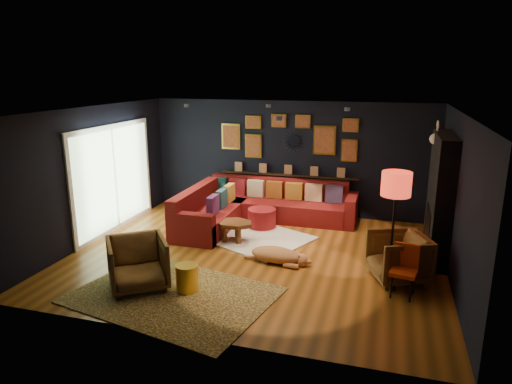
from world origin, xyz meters
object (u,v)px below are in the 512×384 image
(dog, at_px, (276,252))
(pouf, at_px, (262,218))
(armchair_right, at_px, (399,255))
(floor_lamp, at_px, (396,188))
(coffee_table, at_px, (234,225))
(orange_chair, at_px, (405,266))
(gold_stool, at_px, (187,278))
(sectional, at_px, (252,208))
(armchair_left, at_px, (138,261))

(dog, bearing_deg, pouf, 118.35)
(armchair_right, height_order, floor_lamp, floor_lamp)
(coffee_table, height_order, armchair_right, armchair_right)
(orange_chair, bearing_deg, gold_stool, -154.02)
(sectional, xyz_separation_m, armchair_right, (3.06, -2.11, 0.10))
(orange_chair, xyz_separation_m, floor_lamp, (-0.20, 0.74, 0.99))
(coffee_table, bearing_deg, gold_stool, -89.94)
(gold_stool, height_order, orange_chair, orange_chair)
(armchair_left, relative_size, floor_lamp, 0.51)
(floor_lamp, bearing_deg, sectional, 147.78)
(armchair_left, height_order, gold_stool, armchair_left)
(pouf, distance_m, armchair_left, 3.38)
(sectional, bearing_deg, dog, -62.62)
(armchair_left, height_order, floor_lamp, floor_lamp)
(coffee_table, xyz_separation_m, pouf, (0.30, 0.94, -0.11))
(pouf, bearing_deg, orange_chair, -39.01)
(floor_lamp, distance_m, dog, 2.27)
(coffee_table, distance_m, armchair_right, 3.17)
(floor_lamp, bearing_deg, pouf, 149.53)
(armchair_left, distance_m, orange_chair, 4.00)
(sectional, bearing_deg, armchair_left, -102.17)
(sectional, height_order, gold_stool, sectional)
(sectional, distance_m, armchair_left, 3.59)
(orange_chair, bearing_deg, armchair_left, -155.54)
(sectional, xyz_separation_m, gold_stool, (0.02, -3.41, -0.11))
(sectional, xyz_separation_m, pouf, (0.32, -0.31, -0.10))
(floor_lamp, height_order, dog, floor_lamp)
(pouf, bearing_deg, dog, -66.88)
(pouf, relative_size, floor_lamp, 0.35)
(sectional, height_order, coffee_table, sectional)
(armchair_left, distance_m, armchair_right, 4.07)
(floor_lamp, xyz_separation_m, dog, (-1.90, -0.16, -1.23))
(sectional, bearing_deg, floor_lamp, -32.22)
(armchair_left, xyz_separation_m, armchair_right, (3.82, 1.39, -0.01))
(gold_stool, bearing_deg, coffee_table, 90.06)
(gold_stool, height_order, floor_lamp, floor_lamp)
(armchair_right, relative_size, gold_stool, 1.98)
(pouf, xyz_separation_m, floor_lamp, (2.63, -1.55, 1.21))
(armchair_right, distance_m, gold_stool, 3.32)
(pouf, distance_m, floor_lamp, 3.29)
(armchair_right, distance_m, orange_chair, 0.50)
(pouf, bearing_deg, sectional, 135.63)
(armchair_left, bearing_deg, dog, 1.89)
(floor_lamp, bearing_deg, dog, -175.18)
(armchair_right, bearing_deg, coffee_table, -128.55)
(sectional, xyz_separation_m, armchair_left, (-0.76, -3.50, 0.11))
(armchair_right, relative_size, orange_chair, 1.08)
(sectional, height_order, armchair_left, armchair_left)
(armchair_left, height_order, dog, armchair_left)
(pouf, height_order, gold_stool, gold_stool)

